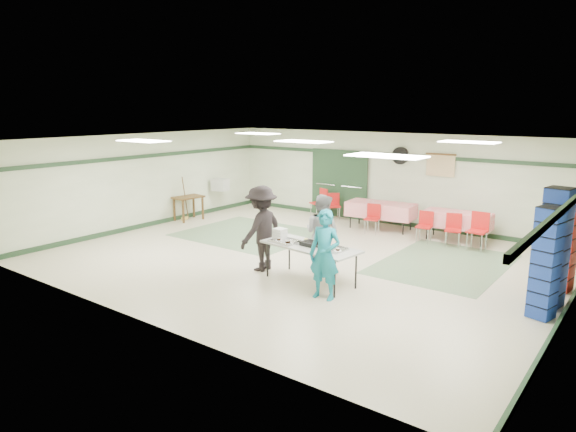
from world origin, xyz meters
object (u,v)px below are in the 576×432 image
Objects in this scene: volunteer_teal at (325,255)px; chair_a at (453,226)px; chair_c at (479,227)px; volunteer_grey at (322,233)px; serving_table at (310,248)px; broom at (185,198)px; chair_d at (373,216)px; chair_loose_b at (321,200)px; crate_stack_red at (564,243)px; volunteer_dark at (261,228)px; crate_stack_blue_b at (554,248)px; printer_table at (188,200)px; dining_table_b at (381,209)px; chair_loose_a at (334,203)px; office_printer at (220,185)px; dining_table_a at (457,219)px; chair_b at (425,223)px.

chair_a is (0.63, 4.97, -0.32)m from volunteer_teal.
volunteer_grey is at bearing -119.32° from chair_c.
volunteer_teal reaches higher than serving_table.
broom is at bearing 178.07° from chair_a.
volunteer_teal is at bearing -84.78° from chair_d.
volunteer_teal reaches higher than chair_loose_b.
crate_stack_red is 1.39× the size of broom.
volunteer_dark reaches higher than chair_c.
chair_d is 5.79m from crate_stack_blue_b.
volunteer_grey is 1.76× the size of printer_table.
dining_table_b is at bearing 153.85° from crate_stack_red.
office_printer is (-3.47, -1.45, 0.45)m from chair_loose_a.
dining_table_b is 2.24m from chair_loose_b.
dining_table_a is at bearing 24.56° from printer_table.
volunteer_grey is 1.25× the size of broom.
volunteer_teal reaches higher than chair_loose_a.
printer_table is at bearing -165.98° from chair_c.
dining_table_a is at bearing 20.60° from chair_loose_b.
chair_d reaches higher than chair_loose_a.
broom is at bearing -142.91° from printer_table.
office_printer is at bearing -175.63° from chair_c.
chair_b is 0.38× the size of crate_stack_blue_b.
chair_a is 4.02m from crate_stack_blue_b.
chair_d is (0.05, -0.57, -0.07)m from dining_table_b.
chair_loose_b is at bearing 151.38° from chair_loose_a.
serving_table is 5.13m from dining_table_a.
chair_loose_a is 0.87× the size of chair_loose_b.
chair_loose_a is 0.38× the size of crate_stack_blue_b.
chair_b is at bearing 151.35° from crate_stack_red.
chair_c is (1.93, 4.42, -0.15)m from serving_table.
chair_b is 3.49m from chair_loose_a.
broom is at bearing 178.25° from chair_loose_a.
volunteer_dark is 5.52m from chair_loose_a.
chair_loose_b is (-1.90, 5.21, -0.35)m from volunteer_dark.
chair_d is 5.36m from office_printer.
chair_b is 1.35m from chair_c.
chair_c is 4.80m from chair_loose_a.
chair_b reaches higher than serving_table.
chair_d is 0.86× the size of printer_table.
chair_a reaches higher than chair_b.
crate_stack_blue_b reaches higher than chair_d.
crate_stack_red is 10.30m from printer_table.
chair_a is (2.62, 4.35, -0.41)m from volunteer_dark.
crate_stack_red is 1.01m from crate_stack_blue_b.
crate_stack_blue_b reaches higher than printer_table.
chair_c is 1.17× the size of chair_loose_a.
dining_table_b is (-2.20, 0.00, 0.00)m from dining_table_a.
volunteer_teal is at bearing -46.35° from office_printer.
volunteer_grey is 6.82m from office_printer.
office_printer reaches higher than chair_loose_b.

